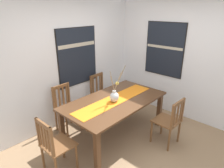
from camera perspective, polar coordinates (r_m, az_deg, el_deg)
ground_plane at (r=3.61m, az=7.05°, el=-19.92°), size 6.40×6.40×0.03m
wall_back at (r=4.20m, az=-13.20°, el=6.77°), size 6.40×0.12×2.70m
wall_side at (r=4.52m, az=21.96°, el=6.79°), size 0.12×6.40×2.70m
dining_table at (r=3.70m, az=0.82°, el=-5.92°), size 1.94×1.06×0.76m
table_runner at (r=3.66m, az=0.82°, el=-4.54°), size 1.78×0.36×0.01m
centerpiece_vase at (r=3.54m, az=0.71°, el=-3.47°), size 0.24×0.28×0.68m
chair_0 at (r=4.07m, az=-13.12°, el=-6.63°), size 0.43×0.43×0.94m
chair_1 at (r=3.71m, az=16.19°, el=-10.15°), size 0.43×0.43×0.91m
chair_2 at (r=4.63m, az=-3.21°, el=-2.72°), size 0.43×0.43×0.93m
chair_3 at (r=3.12m, az=-16.27°, el=-16.46°), size 0.42×0.42×0.93m
painting_on_back_wall at (r=4.28m, az=-9.92°, el=7.78°), size 0.99×0.05×1.21m
painting_on_side_wall at (r=4.67m, az=14.89°, el=9.63°), size 0.05×0.93×1.20m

